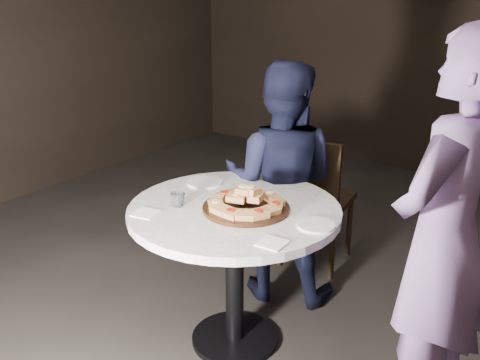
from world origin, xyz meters
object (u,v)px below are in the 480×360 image
Objects in this scene: chair_far at (312,194)px; diner_teal at (444,240)px; table at (234,233)px; focaccia_pile at (246,200)px; serving_board at (246,208)px; diner_navy at (280,183)px; water_glass at (178,200)px.

diner_teal is at bearing 132.96° from chair_far.
chair_far is (-0.08, 1.00, -0.12)m from table.
chair_far reaches higher than focaccia_pile.
diner_navy is at bearing 105.32° from serving_board.
diner_navy reaches higher than focaccia_pile.
serving_board is 0.29× the size of diner_navy.
table is 0.61m from diner_navy.
focaccia_pile reaches higher than water_glass.
table is at bearing -72.59° from diner_teal.
table is 2.62× the size of serving_board.
serving_board is 0.04m from focaccia_pile.
water_glass is (-0.31, -0.17, -0.01)m from focaccia_pile.
diner_navy is (-0.16, 0.59, -0.08)m from serving_board.
diner_teal reaches higher than diner_navy.
diner_teal reaches higher than water_glass.
diner_navy is (-0.16, 0.59, -0.12)m from focaccia_pile.
water_glass is (-0.24, -0.17, 0.19)m from table.
focaccia_pile is 0.62m from diner_navy.
diner_teal is at bearing 6.30° from focaccia_pile.
serving_board is at bearing -54.42° from focaccia_pile.
focaccia_pile is 0.41× the size of chair_far.
water_glass is 0.08× the size of chair_far.
table is 1.00m from chair_far.
serving_board is 0.25× the size of diner_teal.
water_glass is at bearing -151.44° from serving_board.
serving_board is at bearing -72.25° from diner_teal.
chair_far is at bearing 94.40° from table.
table is 0.35m from water_glass.
diner_teal reaches higher than chair_far.
focaccia_pile reaches higher than table.
diner_teal is at bearing 136.56° from diner_navy.
chair_far reaches higher than water_glass.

